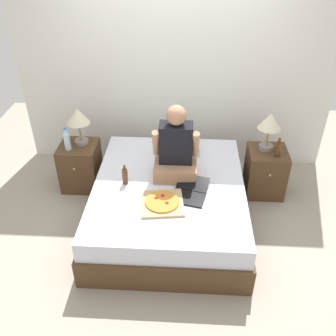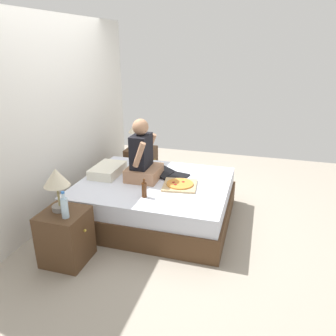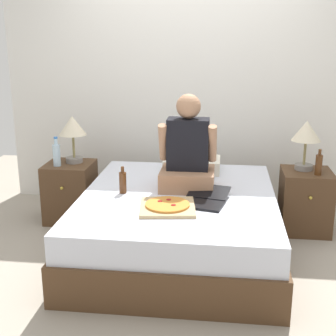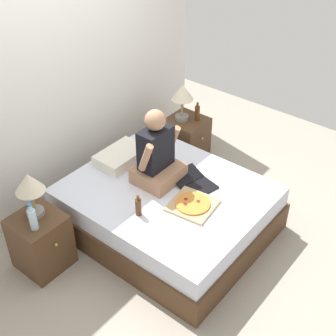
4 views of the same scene
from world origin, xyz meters
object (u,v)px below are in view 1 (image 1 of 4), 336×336
object	(u,v)px
lamp_on_left_nightstand	(78,119)
laptop	(190,193)
water_bottle	(67,141)
beer_bottle	(278,149)
nightstand_right	(265,172)
lamp_on_right_nightstand	(270,124)
nightstand_left	(81,166)
pizza_box	(162,203)
bed	(169,202)
beer_bottle_on_bed	(125,176)
person_seated	(176,151)

from	to	relation	value
lamp_on_left_nightstand	laptop	xyz separation A→B (m)	(1.28, -0.83, -0.36)
water_bottle	laptop	size ratio (longest dim) A/B	0.58
beer_bottle	laptop	world-z (taller)	beer_bottle
nightstand_right	laptop	xyz separation A→B (m)	(-0.89, -0.78, 0.25)
lamp_on_left_nightstand	nightstand_right	xyz separation A→B (m)	(2.18, -0.05, -0.61)
lamp_on_right_nightstand	laptop	distance (m)	1.25
nightstand_left	pizza_box	size ratio (longest dim) A/B	1.26
pizza_box	lamp_on_right_nightstand	bearing A→B (deg)	41.42
bed	water_bottle	size ratio (longest dim) A/B	6.91
bed	water_bottle	distance (m)	1.36
nightstand_left	beer_bottle_on_bed	distance (m)	0.97
person_seated	lamp_on_left_nightstand	bearing A→B (deg)	157.07
beer_bottle_on_bed	person_seated	bearing A→B (deg)	21.85
bed	water_bottle	world-z (taller)	water_bottle
person_seated	bed	bearing A→B (deg)	-108.76
nightstand_left	laptop	distance (m)	1.56
beer_bottle_on_bed	laptop	bearing A→B (deg)	-12.86
lamp_on_left_nightstand	lamp_on_right_nightstand	distance (m)	2.15
nightstand_left	bed	bearing A→B (deg)	-28.41
beer_bottle	beer_bottle_on_bed	world-z (taller)	beer_bottle
person_seated	lamp_on_right_nightstand	bearing A→B (deg)	25.06
beer_bottle	lamp_on_right_nightstand	bearing A→B (deg)	123.69
water_bottle	nightstand_right	distance (m)	2.33
lamp_on_right_nightstand	beer_bottle_on_bed	size ratio (longest dim) A/B	2.05
nightstand_left	beer_bottle_on_bed	xyz separation A→B (m)	(0.66, -0.63, 0.32)
beer_bottle	beer_bottle_on_bed	size ratio (longest dim) A/B	1.05
beer_bottle	pizza_box	xyz separation A→B (m)	(-1.23, -0.84, -0.13)
pizza_box	beer_bottle	bearing A→B (deg)	34.52
water_bottle	laptop	bearing A→B (deg)	-26.23
lamp_on_right_nightstand	pizza_box	distance (m)	1.54
nightstand_right	lamp_on_right_nightstand	distance (m)	0.61
lamp_on_left_nightstand	beer_bottle	xyz separation A→B (m)	(2.25, -0.15, -0.23)
lamp_on_right_nightstand	beer_bottle_on_bed	bearing A→B (deg)	-155.99
bed	lamp_on_left_nightstand	world-z (taller)	lamp_on_left_nightstand
bed	beer_bottle	xyz separation A→B (m)	(1.18, 0.50, 0.41)
pizza_box	beer_bottle_on_bed	distance (m)	0.51
lamp_on_left_nightstand	beer_bottle	bearing A→B (deg)	-3.82
water_bottle	person_seated	size ratio (longest dim) A/B	0.35
lamp_on_left_nightstand	nightstand_right	bearing A→B (deg)	-1.32
nightstand_left	pizza_box	world-z (taller)	nightstand_left
laptop	pizza_box	distance (m)	0.31
beer_bottle	person_seated	distance (m)	1.17
person_seated	laptop	size ratio (longest dim) A/B	1.64
lamp_on_left_nightstand	beer_bottle	distance (m)	2.26
laptop	lamp_on_right_nightstand	bearing A→B (deg)	43.89
bed	lamp_on_left_nightstand	size ratio (longest dim) A/B	4.24
nightstand_left	laptop	xyz separation A→B (m)	(1.32, -0.78, 0.25)
lamp_on_right_nightstand	beer_bottle	size ratio (longest dim) A/B	1.96
bed	pizza_box	size ratio (longest dim) A/B	4.24
nightstand_right	water_bottle	bearing A→B (deg)	-177.76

